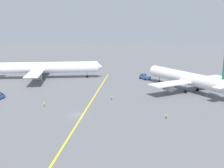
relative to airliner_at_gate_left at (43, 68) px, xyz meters
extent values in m
plane|color=slate|center=(29.30, -54.77, -5.67)|extent=(600.00, 600.00, 0.00)
cube|color=yellow|center=(31.32, -44.77, -5.66)|extent=(1.14, 120.00, 0.01)
cylinder|color=white|center=(0.47, 0.09, 0.09)|extent=(54.29, 15.82, 5.56)
cone|color=white|center=(28.26, 5.50, 0.09)|extent=(3.73, 5.56, 5.12)
cube|color=white|center=(-2.19, -0.43, -0.75)|extent=(14.98, 45.91, 0.44)
cylinder|color=#999EA3|center=(1.23, -12.75, -2.55)|extent=(4.62, 3.35, 2.60)
cylinder|color=#999EA3|center=(-3.64, 12.28, -2.55)|extent=(4.62, 3.35, 2.60)
cylinder|color=slate|center=(-3.82, 2.72, -3.72)|extent=(0.28, 0.28, 2.60)
cylinder|color=black|center=(-3.82, 2.72, -5.02)|extent=(1.38, 0.79, 1.30)
cylinder|color=slate|center=(-2.52, -3.95, -3.72)|extent=(0.28, 0.28, 2.60)
cylinder|color=black|center=(-2.52, -3.95, -5.02)|extent=(1.38, 0.79, 1.30)
cylinder|color=slate|center=(21.76, 4.24, -3.72)|extent=(0.28, 0.28, 2.60)
cylinder|color=black|center=(21.76, 4.24, -5.02)|extent=(1.38, 0.79, 1.30)
cylinder|color=silver|center=(68.33, -19.84, -0.23)|extent=(29.01, 37.59, 5.11)
cone|color=silver|center=(55.20, -1.56, -0.23)|extent=(5.45, 5.02, 4.70)
cube|color=silver|center=(69.57, -21.57, -1.00)|extent=(35.47, 27.99, 0.44)
cylinder|color=#999EA3|center=(77.88, -14.38, -2.80)|extent=(4.56, 4.93, 2.60)
cylinder|color=#999EA3|center=(60.10, -27.14, -2.80)|extent=(4.56, 4.93, 2.60)
cylinder|color=slate|center=(67.39, -24.37, -3.77)|extent=(0.28, 0.28, 2.48)
cylinder|color=black|center=(67.39, -24.37, -5.02)|extent=(1.21, 1.38, 1.30)
cylinder|color=slate|center=(72.92, -20.40, -3.77)|extent=(0.28, 0.28, 2.48)
cylinder|color=black|center=(72.92, -20.40, -5.02)|extent=(1.21, 1.38, 1.30)
cylinder|color=slate|center=(58.39, -6.00, -3.77)|extent=(0.28, 0.28, 2.48)
cylinder|color=black|center=(58.39, -6.00, -5.02)|extent=(1.21, 1.38, 1.30)
cube|color=#2D4C8C|center=(51.71, 3.07, -4.57)|extent=(5.81, 6.31, 1.29)
cube|color=#333D47|center=(50.95, 4.06, -3.48)|extent=(3.14, 3.07, 0.90)
cylinder|color=#4C4C51|center=(54.40, -0.45, -4.44)|extent=(2.10, 2.66, 0.20)
sphere|color=orange|center=(50.95, 4.06, -2.85)|extent=(0.24, 0.24, 0.24)
cylinder|color=black|center=(49.28, 3.78, -5.22)|extent=(0.78, 0.90, 0.90)
cylinder|color=black|center=(51.66, 5.60, -5.22)|extent=(0.78, 0.90, 0.90)
cylinder|color=black|center=(51.76, 0.54, -5.22)|extent=(0.78, 0.90, 0.90)
cylinder|color=black|center=(54.14, 2.36, -5.22)|extent=(0.78, 0.90, 0.90)
cube|color=#2D5199|center=(-3.26, -39.94, -4.87)|extent=(2.41, 4.67, 1.00)
cube|color=silver|center=(-3.23, -39.64, -2.97)|extent=(1.78, 4.29, 2.71)
cylinder|color=black|center=(-2.63, -40.75, -5.37)|extent=(0.25, 0.62, 0.60)
cylinder|color=black|center=(-2.49, -39.26, -5.37)|extent=(0.25, 0.62, 0.60)
cylinder|color=#2D3351|center=(56.64, -56.02, -5.24)|extent=(0.28, 0.28, 0.85)
cylinder|color=#D1E02D|center=(56.64, -56.02, -4.51)|extent=(0.36, 0.36, 0.60)
sphere|color=brown|center=(56.64, -56.02, -4.09)|extent=(0.23, 0.23, 0.23)
cylinder|color=#F24C19|center=(56.76, -56.30, -4.39)|extent=(0.05, 0.05, 0.40)
cylinder|color=#4C4C51|center=(16.43, -47.35, -5.27)|extent=(0.28, 0.28, 0.79)
cylinder|color=#D1E02D|center=(16.43, -47.35, -4.59)|extent=(0.36, 0.36, 0.56)
sphere|color=beige|center=(16.43, -47.35, -4.20)|extent=(0.22, 0.22, 0.22)
cylinder|color=#2D3351|center=(38.58, -36.78, -5.27)|extent=(0.28, 0.28, 0.78)
cylinder|color=orange|center=(38.58, -36.78, -4.60)|extent=(0.36, 0.36, 0.56)
sphere|color=beige|center=(38.58, -36.78, -4.22)|extent=(0.21, 0.21, 0.21)
camera|label=1|loc=(47.85, -134.79, 21.98)|focal=44.15mm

